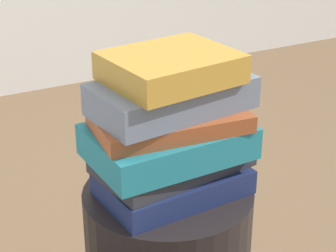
{
  "coord_description": "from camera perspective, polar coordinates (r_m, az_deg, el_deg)",
  "views": [
    {
      "loc": [
        -0.48,
        -0.89,
        1.12
      ],
      "look_at": [
        0.0,
        0.0,
        0.65
      ],
      "focal_mm": 63.44,
      "sensor_mm": 36.0,
      "label": 1
    }
  ],
  "objects": [
    {
      "name": "book_navy",
      "position": [
        1.16,
        0.5,
        -5.42
      ],
      "size": [
        0.29,
        0.19,
        0.05
      ],
      "primitive_type": "cube",
      "rotation": [
        0.0,
        0.0,
        0.06
      ],
      "color": "#19234C",
      "rests_on": "side_table"
    },
    {
      "name": "book_slate",
      "position": [
        1.1,
        0.28,
        3.01
      ],
      "size": [
        0.31,
        0.19,
        0.06
      ],
      "primitive_type": "cube",
      "rotation": [
        0.0,
        0.0,
        0.11
      ],
      "color": "slate",
      "rests_on": "book_rust"
    },
    {
      "name": "book_teal",
      "position": [
        1.13,
        0.12,
        -1.48
      ],
      "size": [
        0.3,
        0.21,
        0.06
      ],
      "primitive_type": "cube",
      "rotation": [
        0.0,
        0.0,
        0.04
      ],
      "color": "#1E727F",
      "rests_on": "book_charcoal"
    },
    {
      "name": "book_charcoal",
      "position": [
        1.15,
        0.54,
        -3.52
      ],
      "size": [
        0.31,
        0.2,
        0.03
      ],
      "primitive_type": "cube",
      "rotation": [
        0.0,
        0.0,
        0.12
      ],
      "color": "#28282D",
      "rests_on": "book_navy"
    },
    {
      "name": "book_ochre",
      "position": [
        1.07,
        0.3,
        5.66
      ],
      "size": [
        0.24,
        0.21,
        0.05
      ],
      "primitive_type": "cube",
      "rotation": [
        0.0,
        0.0,
        0.12
      ],
      "color": "#B7842D",
      "rests_on": "book_slate"
    },
    {
      "name": "book_rust",
      "position": [
        1.1,
        0.03,
        0.49
      ],
      "size": [
        0.29,
        0.19,
        0.03
      ],
      "primitive_type": "cube",
      "rotation": [
        0.0,
        0.0,
        -0.09
      ],
      "color": "#994723",
      "rests_on": "book_teal"
    }
  ]
}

